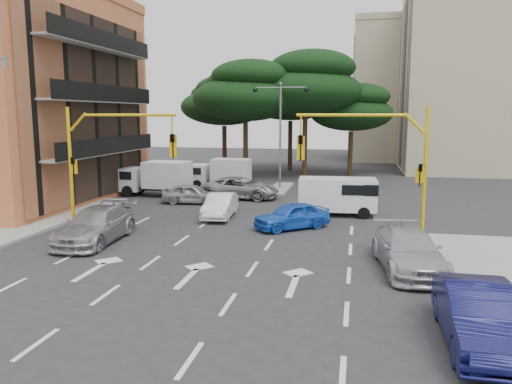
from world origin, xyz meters
TOP-DOWN VIEW (x-y plane):
  - ground at (0.00, 0.00)m, footprint 120.00×120.00m
  - median_strip at (0.00, 16.00)m, footprint 1.40×6.00m
  - apartment_beige_near at (19.95, 32.00)m, footprint 20.20×12.15m
  - apartment_beige_far at (12.95, 44.00)m, footprint 16.20×12.15m
  - pine_left_near at (-3.94, 21.96)m, footprint 9.15×9.15m
  - pine_center at (1.06, 23.96)m, footprint 9.98×9.98m
  - pine_left_far at (-6.94, 25.96)m, footprint 8.32×8.32m
  - pine_right at (5.06, 25.96)m, footprint 7.49×7.49m
  - pine_back at (-0.94, 28.96)m, footprint 9.15×9.15m
  - signal_mast_right at (6.80, 1.99)m, footprint 5.79×0.37m
  - signal_mast_left at (-6.80, 1.99)m, footprint 5.79×0.37m
  - street_lamp_center at (0.00, 16.00)m, footprint 4.16×0.36m
  - car_white_hatch at (-1.65, 5.22)m, footprint 1.68×4.08m
  - car_blue_compact at (2.57, 3.28)m, footprint 4.00×3.66m
  - car_silver_wagon at (-5.64, -1.01)m, footprint 2.32×5.29m
  - car_silver_cross_a at (-2.00, 11.50)m, footprint 5.31×2.65m
  - car_silver_cross_b at (-4.60, 9.00)m, footprint 3.84×1.82m
  - car_navy_parked at (8.70, -8.32)m, footprint 1.63×4.63m
  - car_silver_parked at (7.60, -2.43)m, footprint 2.74×5.33m
  - van_white at (4.62, 7.18)m, footprint 4.40×2.23m
  - box_truck_a at (-7.99, 11.33)m, footprint 5.02×2.29m
  - box_truck_b at (-4.50, 15.50)m, footprint 4.70×2.04m

SIDE VIEW (x-z plane):
  - ground at x=0.00m, z-range 0.00..0.00m
  - median_strip at x=0.00m, z-range 0.00..0.15m
  - car_silver_cross_b at x=-4.60m, z-range 0.00..1.27m
  - car_white_hatch at x=-1.65m, z-range 0.00..1.32m
  - car_blue_compact at x=2.57m, z-range 0.00..1.32m
  - car_silver_cross_a at x=-2.00m, z-range 0.00..1.45m
  - car_silver_parked at x=7.60m, z-range 0.00..1.48m
  - car_silver_wagon at x=-5.64m, z-range 0.00..1.51m
  - car_navy_parked at x=8.70m, z-range 0.00..1.52m
  - van_white at x=4.62m, z-range 0.00..2.14m
  - box_truck_b at x=-4.50m, z-range 0.00..2.29m
  - box_truck_a at x=-7.99m, z-range 0.00..2.43m
  - signal_mast_right at x=6.80m, z-range 0.88..6.88m
  - signal_mast_left at x=-6.80m, z-range 0.88..6.88m
  - street_lamp_center at x=0.00m, z-range 1.54..9.31m
  - pine_right at x=5.06m, z-range 2.03..10.40m
  - pine_left_far at x=-6.94m, z-range 2.26..11.56m
  - pine_left_near at x=-3.94m, z-range 2.49..12.72m
  - pine_back at x=-0.94m, z-range 2.49..12.72m
  - pine_center at x=1.06m, z-range 2.72..13.88m
  - apartment_beige_far at x=12.95m, z-range 0.00..16.70m
  - apartment_beige_near at x=19.95m, z-range 0.00..18.70m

